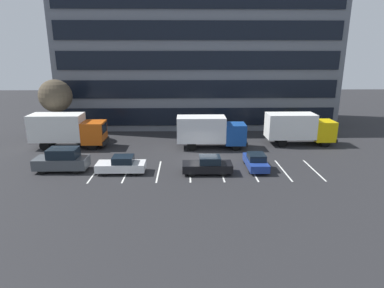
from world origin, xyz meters
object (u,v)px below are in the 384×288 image
(sedan_navy, at_px, (256,161))
(sedan_black, at_px, (208,165))
(box_truck_orange, at_px, (67,129))
(box_truck_yellow, at_px, (299,127))
(box_truck_blue, at_px, (210,130))
(sedan_white, at_px, (122,165))
(suv_charcoal, at_px, (62,160))
(bare_tree, at_px, (56,96))

(sedan_navy, height_order, sedan_black, sedan_black)
(box_truck_orange, bearing_deg, box_truck_yellow, 1.31)
(box_truck_blue, relative_size, box_truck_orange, 0.94)
(box_truck_yellow, distance_m, sedan_white, 20.42)
(sedan_black, bearing_deg, box_truck_orange, 150.86)
(sedan_navy, distance_m, suv_charcoal, 17.39)
(box_truck_orange, bearing_deg, sedan_navy, -20.43)
(sedan_white, distance_m, bare_tree, 15.67)
(sedan_navy, distance_m, bare_tree, 24.55)
(sedan_black, bearing_deg, suv_charcoal, 175.90)
(sedan_navy, bearing_deg, box_truck_yellow, 50.44)
(box_truck_yellow, relative_size, bare_tree, 1.08)
(sedan_navy, relative_size, suv_charcoal, 0.88)
(box_truck_orange, bearing_deg, box_truck_blue, -2.09)
(suv_charcoal, bearing_deg, sedan_navy, 0.58)
(box_truck_yellow, height_order, box_truck_orange, box_truck_orange)
(box_truck_yellow, height_order, sedan_white, box_truck_yellow)
(bare_tree, bearing_deg, box_truck_orange, -57.95)
(box_truck_orange, distance_m, sedan_black, 17.17)
(box_truck_blue, height_order, suv_charcoal, box_truck_blue)
(box_truck_orange, height_order, bare_tree, bare_tree)
(box_truck_blue, relative_size, sedan_navy, 1.88)
(suv_charcoal, bearing_deg, box_truck_orange, 105.23)
(box_truck_yellow, bearing_deg, sedan_white, -155.01)
(sedan_white, relative_size, suv_charcoal, 0.92)
(box_truck_orange, height_order, sedan_black, box_truck_orange)
(box_truck_orange, relative_size, sedan_white, 1.91)
(sedan_navy, relative_size, sedan_black, 0.93)
(suv_charcoal, bearing_deg, box_truck_yellow, 18.54)
(sedan_navy, height_order, bare_tree, bare_tree)
(box_truck_yellow, bearing_deg, box_truck_blue, -173.47)
(box_truck_blue, distance_m, bare_tree, 18.64)
(box_truck_blue, distance_m, box_truck_orange, 15.70)
(box_truck_orange, relative_size, sedan_navy, 2.00)
(box_truck_yellow, distance_m, suv_charcoal, 25.17)
(suv_charcoal, xyz_separation_m, bare_tree, (-4.22, 10.92, 4.24))
(box_truck_blue, bearing_deg, box_truck_yellow, 6.53)
(sedan_navy, xyz_separation_m, sedan_white, (-12.01, -0.79, 0.03))
(box_truck_blue, xyz_separation_m, box_truck_orange, (-15.69, 0.57, 0.13))
(box_truck_yellow, relative_size, box_truck_orange, 0.96)
(sedan_white, distance_m, suv_charcoal, 5.41)
(box_truck_blue, distance_m, sedan_navy, 7.73)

